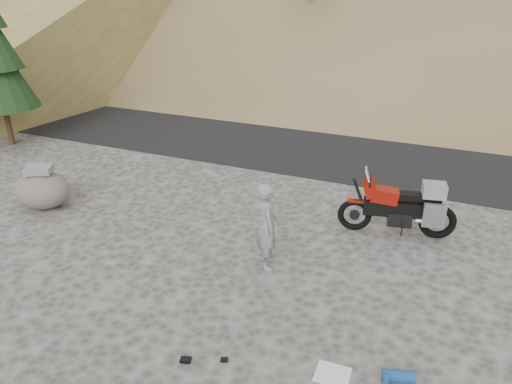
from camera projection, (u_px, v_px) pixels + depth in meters
ground at (276, 301)px, 8.67m from camera, size 140.00×140.00×0.00m
road at (375, 146)px, 16.21m from camera, size 120.00×7.00×0.05m
motorcycle at (403, 208)px, 10.60m from camera, size 2.47×1.02×1.48m
man at (267, 266)px, 9.71m from camera, size 0.67×0.76×1.74m
boulder at (42, 189)px, 11.92m from camera, size 1.61×1.47×1.06m
small_rock at (35, 197)px, 12.06m from camera, size 0.81×0.74×0.45m
gear_white_cloth at (333, 374)px, 7.10m from camera, size 0.50×0.45×0.02m
gear_blue_mat at (398, 376)px, 6.97m from camera, size 0.48×0.30×0.18m
gear_bottle at (386, 383)px, 6.80m from camera, size 0.10×0.10×0.24m
gear_glove_a at (186, 360)px, 7.35m from camera, size 0.18×0.15×0.05m
gear_glove_b at (224, 360)px, 7.36m from camera, size 0.13×0.11×0.04m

